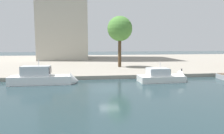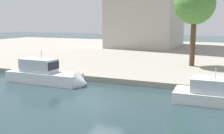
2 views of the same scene
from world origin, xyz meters
The scene contains 4 objects.
ground_plane centered at (0.00, 0.00, 0.00)m, with size 220.00×220.00×0.00m, color #23383D.
dock_promenade centered at (0.00, 34.17, 0.29)m, with size 120.00×55.00×0.58m, color gray.
motor_yacht_1 centered at (-8.58, 4.17, 0.69)m, with size 9.36×2.46×4.25m.
tree_0 centered at (4.54, 18.32, 8.56)m, with size 5.24×5.26×10.71m.
Camera 2 is at (8.58, -18.67, 6.50)m, focal length 43.05 mm.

